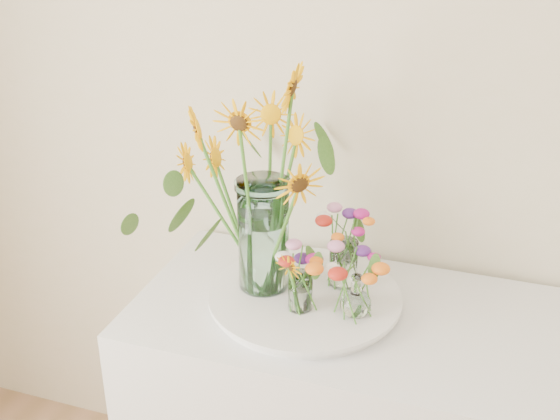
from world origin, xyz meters
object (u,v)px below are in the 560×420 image
(small_vase_a, at_px, (300,292))
(small_vase_b, at_px, (356,296))
(mason_jar, at_px, (263,235))
(small_vase_c, at_px, (343,264))
(tray, at_px, (305,299))

(small_vase_a, relative_size, small_vase_b, 0.92)
(mason_jar, bearing_deg, small_vase_c, 20.74)
(small_vase_b, xyz_separation_m, small_vase_c, (-0.06, 0.13, 0.01))
(tray, xyz_separation_m, small_vase_a, (0.01, -0.07, 0.06))
(tray, relative_size, small_vase_a, 4.62)
(mason_jar, bearing_deg, tray, -3.54)
(mason_jar, height_order, small_vase_b, mason_jar)
(small_vase_b, bearing_deg, mason_jar, 168.31)
(tray, relative_size, mason_jar, 1.56)
(mason_jar, bearing_deg, small_vase_b, -11.69)
(small_vase_a, relative_size, small_vase_c, 0.80)
(small_vase_a, xyz_separation_m, small_vase_c, (0.07, 0.15, 0.01))
(small_vase_c, bearing_deg, tray, -134.50)
(small_vase_a, bearing_deg, small_vase_c, 64.30)
(small_vase_b, relative_size, small_vase_c, 0.87)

